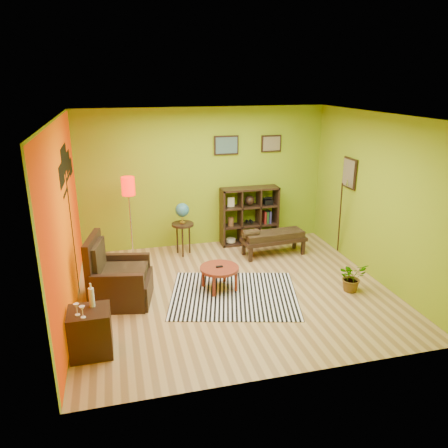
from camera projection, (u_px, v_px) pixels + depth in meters
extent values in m
plane|color=tan|center=(234.00, 290.00, 7.19)|extent=(5.00, 5.00, 0.00)
cube|color=#83A417|center=(204.00, 178.00, 8.81)|extent=(5.00, 0.04, 2.80)
cube|color=#83A417|center=(290.00, 267.00, 4.68)|extent=(5.00, 0.04, 2.80)
cube|color=#83A417|center=(64.00, 221.00, 6.16)|extent=(0.04, 4.50, 2.80)
cube|color=#83A417|center=(377.00, 198.00, 7.33)|extent=(0.04, 4.50, 2.80)
cube|color=white|center=(235.00, 116.00, 6.30)|extent=(5.00, 4.50, 0.04)
cube|color=#FF5B00|center=(65.00, 221.00, 6.16)|extent=(0.01, 4.45, 2.75)
cube|color=black|center=(72.00, 232.00, 6.79)|extent=(0.01, 0.14, 2.10)
cube|color=black|center=(62.00, 175.00, 6.01)|extent=(0.01, 0.65, 0.32)
cube|color=black|center=(64.00, 159.00, 6.47)|extent=(0.01, 0.85, 0.40)
cube|color=black|center=(68.00, 162.00, 6.97)|extent=(0.01, 0.70, 0.32)
cube|color=black|center=(71.00, 167.00, 7.34)|extent=(0.01, 0.50, 0.26)
cube|color=black|center=(226.00, 145.00, 8.68)|extent=(0.50, 0.03, 0.38)
cube|color=#4D7268|center=(227.00, 145.00, 8.66)|extent=(0.44, 0.01, 0.32)
cube|color=black|center=(271.00, 143.00, 8.90)|extent=(0.42, 0.03, 0.34)
cube|color=#877C57|center=(272.00, 144.00, 8.88)|extent=(0.36, 0.01, 0.28)
cube|color=black|center=(350.00, 173.00, 8.07)|extent=(0.03, 0.44, 0.56)
cube|color=#877C57|center=(348.00, 173.00, 8.06)|extent=(0.01, 0.38, 0.50)
cylinder|color=black|center=(340.00, 218.00, 8.32)|extent=(0.23, 0.34, 1.46)
cone|color=silver|center=(347.00, 182.00, 7.95)|extent=(0.08, 0.09, 0.16)
cube|color=white|center=(234.00, 295.00, 7.03)|extent=(2.35, 2.10, 0.01)
cylinder|color=maroon|center=(219.00, 268.00, 7.12)|extent=(0.64, 0.64, 0.05)
cylinder|color=maroon|center=(224.00, 272.00, 7.44)|extent=(0.05, 0.05, 0.35)
cylinder|color=maroon|center=(203.00, 277.00, 7.26)|extent=(0.05, 0.05, 0.35)
cylinder|color=maroon|center=(236.00, 282.00, 7.10)|extent=(0.05, 0.05, 0.35)
cylinder|color=maroon|center=(214.00, 287.00, 6.92)|extent=(0.05, 0.05, 0.35)
cube|color=black|center=(219.00, 267.00, 7.11)|extent=(0.11, 0.05, 0.02)
cube|color=black|center=(123.00, 289.00, 6.81)|extent=(1.00, 0.99, 0.39)
cube|color=black|center=(94.00, 270.00, 6.68)|extent=(0.26, 0.84, 1.07)
cube|color=black|center=(118.00, 294.00, 6.39)|extent=(0.78, 0.25, 0.62)
cube|color=black|center=(126.00, 271.00, 7.15)|extent=(0.78, 0.25, 0.62)
cube|color=#ECB45F|center=(124.00, 274.00, 6.73)|extent=(0.80, 0.78, 0.14)
cube|color=#ECB45F|center=(98.00, 258.00, 6.62)|extent=(0.21, 0.63, 0.49)
cube|color=black|center=(91.00, 332.00, 5.46)|extent=(0.51, 0.47, 0.61)
cylinder|color=white|center=(92.00, 297.00, 5.43)|extent=(0.07, 0.07, 0.25)
cylinder|color=white|center=(90.00, 286.00, 5.38)|extent=(0.02, 0.02, 0.07)
cylinder|color=white|center=(77.00, 315.00, 5.26)|extent=(0.06, 0.06, 0.01)
cylinder|color=white|center=(77.00, 311.00, 5.24)|extent=(0.01, 0.01, 0.09)
cone|color=white|center=(76.00, 306.00, 5.22)|extent=(0.07, 0.07, 0.06)
cylinder|color=white|center=(83.00, 317.00, 5.20)|extent=(0.06, 0.06, 0.01)
cylinder|color=white|center=(83.00, 314.00, 5.19)|extent=(0.01, 0.01, 0.09)
cone|color=white|center=(82.00, 308.00, 5.16)|extent=(0.07, 0.07, 0.06)
cylinder|color=silver|center=(134.00, 261.00, 8.31)|extent=(0.25, 0.25, 0.03)
cylinder|color=silver|center=(131.00, 224.00, 8.07)|extent=(0.02, 0.02, 1.52)
cylinder|color=#EF1004|center=(128.00, 186.00, 7.84)|extent=(0.24, 0.24, 0.33)
cylinder|color=black|center=(183.00, 224.00, 8.46)|extent=(0.43, 0.43, 0.04)
cylinder|color=black|center=(189.00, 239.00, 8.64)|extent=(0.03, 0.03, 0.60)
cylinder|color=black|center=(177.00, 239.00, 8.63)|extent=(0.03, 0.03, 0.60)
cylinder|color=black|center=(183.00, 242.00, 8.43)|extent=(0.03, 0.03, 0.60)
cylinder|color=gold|center=(183.00, 222.00, 8.45)|extent=(0.11, 0.11, 0.02)
cylinder|color=gold|center=(182.00, 219.00, 8.43)|extent=(0.02, 0.02, 0.11)
sphere|color=#1F4EAB|center=(182.00, 210.00, 8.37)|extent=(0.27, 0.27, 0.27)
cube|color=black|center=(222.00, 218.00, 8.94)|extent=(0.04, 0.35, 1.20)
cube|color=black|center=(276.00, 214.00, 9.21)|extent=(0.04, 0.35, 1.20)
cube|color=black|center=(249.00, 242.00, 9.26)|extent=(1.20, 0.35, 0.04)
cube|color=black|center=(250.00, 189.00, 8.89)|extent=(1.20, 0.35, 0.04)
cube|color=black|center=(240.00, 216.00, 9.03)|extent=(0.03, 0.33, 1.12)
cube|color=black|center=(258.00, 215.00, 9.12)|extent=(0.03, 0.33, 1.12)
cube|color=black|center=(249.00, 225.00, 9.14)|extent=(1.12, 0.33, 0.03)
cube|color=black|center=(250.00, 206.00, 9.01)|extent=(1.12, 0.33, 0.03)
cylinder|color=beige|center=(231.00, 240.00, 9.14)|extent=(0.20, 0.20, 0.07)
sphere|color=black|center=(250.00, 200.00, 8.97)|extent=(0.20, 0.20, 0.20)
cube|color=black|center=(268.00, 202.00, 9.08)|extent=(0.18, 0.15, 0.10)
cylinder|color=black|center=(247.00, 222.00, 9.11)|extent=(0.06, 0.12, 0.06)
cylinder|color=black|center=(251.00, 221.00, 9.13)|extent=(0.06, 0.12, 0.06)
ellipsoid|color=#384C26|center=(267.00, 237.00, 9.33)|extent=(0.18, 0.18, 0.09)
cylinder|color=brown|center=(231.00, 222.00, 9.01)|extent=(0.12, 0.12, 0.18)
cube|color=beige|center=(231.00, 202.00, 8.88)|extent=(0.14, 0.03, 0.20)
cube|color=maroon|center=(264.00, 217.00, 9.17)|extent=(0.04, 0.18, 0.26)
cube|color=#1E4C1E|center=(267.00, 217.00, 9.18)|extent=(0.04, 0.18, 0.26)
cube|color=navy|center=(269.00, 217.00, 9.20)|extent=(0.04, 0.18, 0.26)
cube|color=black|center=(274.00, 240.00, 8.54)|extent=(1.29, 0.55, 0.07)
cube|color=#ECB45F|center=(274.00, 235.00, 8.51)|extent=(1.20, 0.48, 0.13)
cylinder|color=#ECB45F|center=(250.00, 233.00, 8.33)|extent=(0.33, 0.19, 0.16)
cube|color=black|center=(294.00, 242.00, 8.93)|extent=(0.07, 0.07, 0.28)
cube|color=black|center=(244.00, 248.00, 8.59)|extent=(0.07, 0.07, 0.28)
cube|color=black|center=(303.00, 248.00, 8.61)|extent=(0.07, 0.07, 0.28)
cube|color=black|center=(251.00, 255.00, 8.27)|extent=(0.07, 0.07, 0.28)
imported|color=#26661E|center=(352.00, 280.00, 7.13)|extent=(0.49, 0.53, 0.38)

